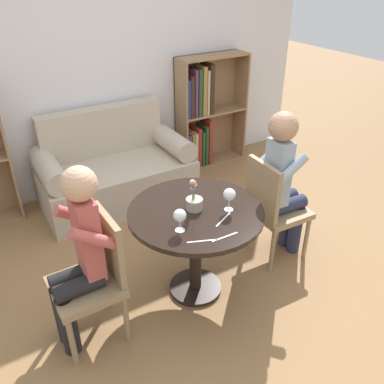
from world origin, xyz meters
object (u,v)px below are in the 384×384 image
at_px(person_left, 78,257).
at_px(flower_vase, 194,201).
at_px(chair_left, 96,274).
at_px(person_right, 284,181).
at_px(chair_right, 272,206).
at_px(bookshelf_right, 203,114).
at_px(wine_glass_left, 180,216).
at_px(wine_glass_right, 229,195).
at_px(couch, 115,172).

bearing_deg(person_left, flower_vase, 90.88).
distance_m(chair_left, person_right, 1.59).
distance_m(chair_right, flower_vase, 0.81).
xyz_separation_m(bookshelf_right, flower_vase, (-1.24, -1.83, 0.17)).
bearing_deg(wine_glass_left, wine_glass_right, 5.39).
distance_m(chair_left, flower_vase, 0.80).
height_order(person_right, wine_glass_right, person_right).
relative_size(couch, flower_vase, 6.32).
bearing_deg(bookshelf_right, chair_right, -104.96).
relative_size(chair_left, wine_glass_left, 5.73).
height_order(person_right, flower_vase, person_right).
relative_size(couch, chair_left, 1.67).
xyz_separation_m(bookshelf_right, person_left, (-2.07, -1.86, 0.05)).
bearing_deg(chair_left, flower_vase, 90.90).
relative_size(wine_glass_right, flower_vase, 0.70).
height_order(bookshelf_right, flower_vase, bookshelf_right).
bearing_deg(person_left, person_right, 90.30).
bearing_deg(bookshelf_right, couch, -167.90).
distance_m(couch, person_left, 1.84).
xyz_separation_m(bookshelf_right, wine_glass_left, (-1.44, -2.00, 0.21)).
xyz_separation_m(person_left, person_right, (1.67, 0.04, 0.03)).
distance_m(bookshelf_right, person_left, 2.78).
bearing_deg(chair_left, chair_right, 90.59).
bearing_deg(person_left, couch, 151.35).
xyz_separation_m(chair_left, person_right, (1.58, 0.04, 0.20)).
relative_size(bookshelf_right, person_left, 1.03).
distance_m(bookshelf_right, flower_vase, 2.22).
relative_size(person_right, flower_vase, 5.38).
bearing_deg(person_right, bookshelf_right, -9.91).
bearing_deg(wine_glass_right, person_right, 12.59).
xyz_separation_m(wine_glass_left, flower_vase, (0.21, 0.17, -0.04)).
relative_size(bookshelf_right, chair_left, 1.43).
bearing_deg(wine_glass_left, chair_right, 11.01).
height_order(wine_glass_left, wine_glass_right, wine_glass_right).
xyz_separation_m(couch, person_right, (0.83, -1.56, 0.39)).
bearing_deg(bookshelf_right, wine_glass_left, -125.78).
height_order(couch, chair_left, couch).
relative_size(chair_right, wine_glass_right, 5.42).
bearing_deg(couch, person_left, -117.60).
xyz_separation_m(chair_right, wine_glass_left, (-0.96, -0.19, 0.34)).
height_order(couch, person_left, person_left).
bearing_deg(wine_glass_left, person_left, 167.29).
bearing_deg(chair_left, bookshelf_right, 132.13).
bearing_deg(person_right, flower_vase, 93.27).
bearing_deg(person_left, chair_right, 90.60).
height_order(bookshelf_right, chair_left, bookshelf_right).
bearing_deg(person_right, wine_glass_right, 105.10).
distance_m(bookshelf_right, wine_glass_left, 2.48).
bearing_deg(couch, flower_vase, -90.10).
height_order(wine_glass_right, flower_vase, flower_vase).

